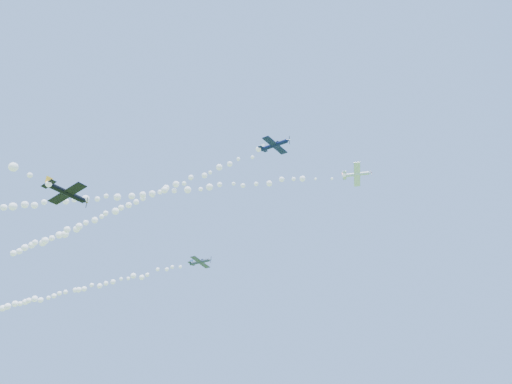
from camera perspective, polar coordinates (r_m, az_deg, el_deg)
The scene contains 7 objects.
plane_white at distance 90.27m, azimuth 13.30°, elevation 2.32°, with size 5.98×6.11×2.09m.
smoke_trail_white at distance 96.71m, azimuth -14.35°, elevation -0.21°, with size 80.86×33.76×2.65m, color white, non-canonical shape.
plane_navy at distance 81.28m, azimuth 2.54°, elevation 6.28°, with size 6.69×7.02×2.49m.
smoke_trail_navy at distance 108.01m, azimuth -18.40°, elevation -2.50°, with size 86.91×7.29×2.66m, color white, non-canonical shape.
plane_grey at distance 105.01m, azimuth -7.44°, elevation -9.22°, with size 6.41×6.71×1.97m.
smoke_trail_grey at distance 132.52m, azimuth -22.90°, elevation -12.00°, with size 80.05×6.14×2.96m, color white, non-canonical shape.
plane_black at distance 70.90m, azimuth -23.89°, elevation -0.12°, with size 7.81×7.38×2.21m.
Camera 1 is at (37.46, -69.58, 2.00)m, focal length 30.00 mm.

